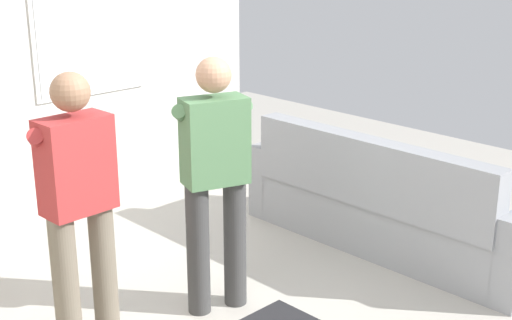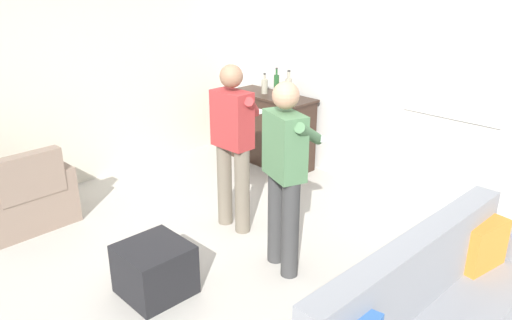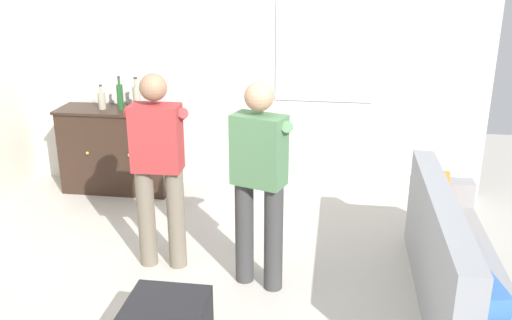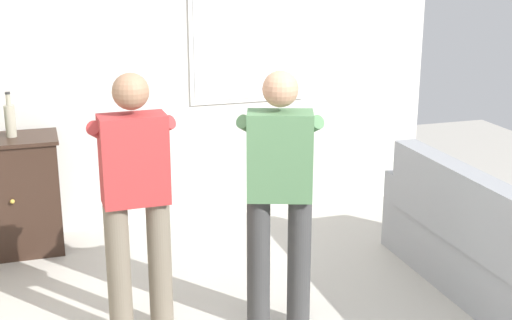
{
  "view_description": "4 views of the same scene",
  "coord_description": "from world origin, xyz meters",
  "px_view_note": "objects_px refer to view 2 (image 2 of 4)",
  "views": [
    {
      "loc": [
        -2.35,
        -2.66,
        2.4
      ],
      "look_at": [
        0.38,
        0.11,
        1.14
      ],
      "focal_mm": 50.0,
      "sensor_mm": 36.0,
      "label": 1
    },
    {
      "loc": [
        3.04,
        -2.29,
        2.5
      ],
      "look_at": [
        0.31,
        0.34,
        1.04
      ],
      "focal_mm": 35.0,
      "sensor_mm": 36.0,
      "label": 2
    },
    {
      "loc": [
        1.01,
        -3.5,
        2.53
      ],
      "look_at": [
        0.48,
        0.12,
        1.23
      ],
      "focal_mm": 40.0,
      "sensor_mm": 36.0,
      "label": 3
    },
    {
      "loc": [
        -0.96,
        -3.41,
        2.37
      ],
      "look_at": [
        0.24,
        0.37,
        1.19
      ],
      "focal_mm": 50.0,
      "sensor_mm": 36.0,
      "label": 4
    }
  ],
  "objects_px": {
    "bottle_liquor_amber": "(276,85)",
    "bottle_wine_green": "(288,87)",
    "sideboard_cabinet": "(271,129)",
    "bottle_spirits_clear": "(265,86)",
    "ottoman": "(155,269)",
    "person_standing_left": "(233,141)",
    "armchair": "(26,200)",
    "person_standing_right": "(285,170)"
  },
  "relations": [
    {
      "from": "bottle_liquor_amber",
      "to": "bottle_wine_green",
      "type": "bearing_deg",
      "value": 13.81
    },
    {
      "from": "sideboard_cabinet",
      "to": "bottle_spirits_clear",
      "type": "xyz_separation_m",
      "value": [
        -0.11,
        -0.02,
        0.58
      ]
    },
    {
      "from": "bottle_wine_green",
      "to": "ottoman",
      "type": "relative_size",
      "value": 0.68
    },
    {
      "from": "sideboard_cabinet",
      "to": "bottle_wine_green",
      "type": "height_order",
      "value": "bottle_wine_green"
    },
    {
      "from": "ottoman",
      "to": "person_standing_left",
      "type": "relative_size",
      "value": 0.31
    },
    {
      "from": "bottle_spirits_clear",
      "to": "ottoman",
      "type": "relative_size",
      "value": 0.52
    },
    {
      "from": "ottoman",
      "to": "person_standing_left",
      "type": "xyz_separation_m",
      "value": [
        -0.4,
        1.22,
        0.72
      ]
    },
    {
      "from": "armchair",
      "to": "bottle_spirits_clear",
      "type": "height_order",
      "value": "bottle_spirits_clear"
    },
    {
      "from": "armchair",
      "to": "bottle_wine_green",
      "type": "relative_size",
      "value": 2.54
    },
    {
      "from": "bottle_spirits_clear",
      "to": "person_standing_left",
      "type": "xyz_separation_m",
      "value": [
        1.12,
        -1.54,
        -0.12
      ]
    },
    {
      "from": "bottle_spirits_clear",
      "to": "person_standing_left",
      "type": "bearing_deg",
      "value": -54.03
    },
    {
      "from": "bottle_spirits_clear",
      "to": "person_standing_right",
      "type": "xyz_separation_m",
      "value": [
        1.99,
        -1.73,
        -0.12
      ]
    },
    {
      "from": "sideboard_cabinet",
      "to": "bottle_spirits_clear",
      "type": "distance_m",
      "value": 0.59
    },
    {
      "from": "bottle_liquor_amber",
      "to": "ottoman",
      "type": "xyz_separation_m",
      "value": [
        1.3,
        -2.77,
        -0.89
      ]
    },
    {
      "from": "sideboard_cabinet",
      "to": "armchair",
      "type": "bearing_deg",
      "value": -98.86
    },
    {
      "from": "armchair",
      "to": "person_standing_right",
      "type": "xyz_separation_m",
      "value": [
        2.36,
        1.34,
        0.65
      ]
    },
    {
      "from": "armchair",
      "to": "bottle_liquor_amber",
      "type": "bearing_deg",
      "value": 79.25
    },
    {
      "from": "sideboard_cabinet",
      "to": "bottle_spirits_clear",
      "type": "bearing_deg",
      "value": -170.26
    },
    {
      "from": "person_standing_left",
      "to": "bottle_liquor_amber",
      "type": "bearing_deg",
      "value": 120.4
    },
    {
      "from": "bottle_liquor_amber",
      "to": "bottle_spirits_clear",
      "type": "distance_m",
      "value": 0.22
    },
    {
      "from": "ottoman",
      "to": "person_standing_left",
      "type": "bearing_deg",
      "value": 107.96
    },
    {
      "from": "person_standing_left",
      "to": "person_standing_right",
      "type": "height_order",
      "value": "same"
    },
    {
      "from": "armchair",
      "to": "sideboard_cabinet",
      "type": "height_order",
      "value": "sideboard_cabinet"
    },
    {
      "from": "person_standing_right",
      "to": "bottle_spirits_clear",
      "type": "bearing_deg",
      "value": 138.91
    },
    {
      "from": "bottle_wine_green",
      "to": "ottoman",
      "type": "height_order",
      "value": "bottle_wine_green"
    },
    {
      "from": "person_standing_right",
      "to": "bottle_liquor_amber",
      "type": "bearing_deg",
      "value": 135.63
    },
    {
      "from": "bottle_wine_green",
      "to": "ottoman",
      "type": "xyz_separation_m",
      "value": [
        1.13,
        -2.81,
        -0.88
      ]
    },
    {
      "from": "bottle_liquor_amber",
      "to": "person_standing_right",
      "type": "relative_size",
      "value": 0.22
    },
    {
      "from": "bottle_wine_green",
      "to": "bottle_liquor_amber",
      "type": "bearing_deg",
      "value": -166.19
    },
    {
      "from": "bottle_wine_green",
      "to": "person_standing_right",
      "type": "height_order",
      "value": "person_standing_right"
    },
    {
      "from": "bottle_wine_green",
      "to": "bottle_spirits_clear",
      "type": "xyz_separation_m",
      "value": [
        -0.38,
        -0.04,
        -0.04
      ]
    },
    {
      "from": "sideboard_cabinet",
      "to": "bottle_wine_green",
      "type": "bearing_deg",
      "value": 5.31
    },
    {
      "from": "bottle_liquor_amber",
      "to": "bottle_spirits_clear",
      "type": "xyz_separation_m",
      "value": [
        -0.21,
        -0.0,
        -0.05
      ]
    },
    {
      "from": "bottle_spirits_clear",
      "to": "person_standing_left",
      "type": "distance_m",
      "value": 1.91
    },
    {
      "from": "armchair",
      "to": "person_standing_left",
      "type": "distance_m",
      "value": 2.23
    },
    {
      "from": "bottle_liquor_amber",
      "to": "ottoman",
      "type": "bearing_deg",
      "value": -64.78
    },
    {
      "from": "ottoman",
      "to": "armchair",
      "type": "bearing_deg",
      "value": -170.7
    },
    {
      "from": "armchair",
      "to": "sideboard_cabinet",
      "type": "xyz_separation_m",
      "value": [
        0.48,
        3.09,
        0.19
      ]
    },
    {
      "from": "sideboard_cabinet",
      "to": "person_standing_right",
      "type": "xyz_separation_m",
      "value": [
        1.88,
        -1.75,
        0.46
      ]
    },
    {
      "from": "armchair",
      "to": "person_standing_right",
      "type": "height_order",
      "value": "person_standing_right"
    },
    {
      "from": "armchair",
      "to": "bottle_liquor_amber",
      "type": "xyz_separation_m",
      "value": [
        0.58,
        3.08,
        0.82
      ]
    },
    {
      "from": "bottle_spirits_clear",
      "to": "person_standing_right",
      "type": "relative_size",
      "value": 0.16
    }
  ]
}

